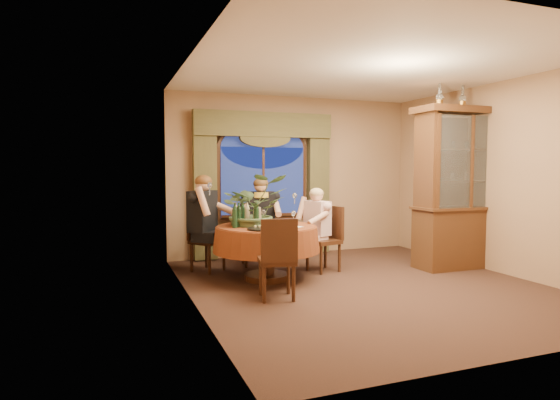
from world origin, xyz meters
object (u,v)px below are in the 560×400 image
object	(u,v)px
chair_back	(208,239)
chair_back_right	(255,235)
person_pink	(317,229)
wine_bottle_0	(235,215)
person_back	(203,224)
chair_front_left	(277,258)
person_scarf	(261,221)
wine_bottle_1	(243,213)
wine_bottle_4	(239,215)
olive_bowl	(274,224)
oil_lamp_center	(463,97)
stoneware_vase	(257,216)
wine_bottle_2	(236,214)
china_cabinet	(460,188)
wine_bottle_3	(257,215)
wine_bottle_5	(247,214)
oil_lamp_left	(440,95)
chair_right	(323,239)
dining_table	(266,253)
oil_lamp_right	(485,98)

from	to	relation	value
chair_back	chair_back_right	bearing A→B (deg)	152.77
person_pink	wine_bottle_0	world-z (taller)	person_pink
wine_bottle_0	person_back	bearing A→B (deg)	112.06
chair_front_left	person_back	size ratio (longest dim) A/B	0.66
person_scarf	wine_bottle_1	bearing A→B (deg)	69.78
chair_back	wine_bottle_4	xyz separation A→B (m)	(0.26, -0.83, 0.44)
chair_back	olive_bowl	size ratio (longest dim) A/B	6.04
oil_lamp_center	person_back	bearing A→B (deg)	166.30
wine_bottle_1	wine_bottle_4	distance (m)	0.26
stoneware_vase	chair_back	bearing A→B (deg)	128.41
chair_front_left	wine_bottle_4	world-z (taller)	wine_bottle_4
chair_back	stoneware_vase	distance (m)	0.98
olive_bowl	wine_bottle_2	size ratio (longest dim) A/B	0.48
person_back	china_cabinet	bearing A→B (deg)	117.48
wine_bottle_2	chair_front_left	bearing A→B (deg)	-77.13
wine_bottle_3	wine_bottle_5	distance (m)	0.14
wine_bottle_0	wine_bottle_1	distance (m)	0.33
person_pink	wine_bottle_1	bearing A→B (deg)	76.11
china_cabinet	oil_lamp_left	xyz separation A→B (m)	(-0.43, 0.00, 1.40)
person_pink	wine_bottle_3	distance (m)	1.16
person_pink	stoneware_vase	distance (m)	1.06
wine_bottle_0	wine_bottle_3	world-z (taller)	same
person_scarf	wine_bottle_1	distance (m)	0.95
oil_lamp_left	chair_back	world-z (taller)	oil_lamp_left
person_back	olive_bowl	distance (m)	1.12
wine_bottle_5	chair_right	bearing A→B (deg)	6.99
oil_lamp_center	chair_back	size ratio (longest dim) A/B	0.35
chair_front_left	oil_lamp_center	bearing A→B (deg)	22.92
oil_lamp_left	wine_bottle_2	xyz separation A→B (m)	(-3.06, 0.34, -1.71)
oil_lamp_left	chair_back_right	size ratio (longest dim) A/B	0.35
chair_back_right	chair_right	bearing A→B (deg)	145.35
dining_table	oil_lamp_left	distance (m)	3.48
chair_right	chair_back	bearing A→B (deg)	57.62
person_scarf	wine_bottle_0	size ratio (longest dim) A/B	4.22
oil_lamp_right	stoneware_vase	world-z (taller)	oil_lamp_right
oil_lamp_center	wine_bottle_5	bearing A→B (deg)	174.42
chair_front_left	chair_back_right	bearing A→B (deg)	91.57
chair_back_right	wine_bottle_5	xyz separation A→B (m)	(-0.40, -0.92, 0.44)
wine_bottle_5	wine_bottle_4	bearing A→B (deg)	-152.15
wine_bottle_3	oil_lamp_left	bearing A→B (deg)	-4.55
oil_lamp_right	person_pink	xyz separation A→B (m)	(-2.58, 0.58, -2.00)
dining_table	wine_bottle_1	bearing A→B (deg)	143.18
chair_back	wine_bottle_5	distance (m)	0.96
chair_back_right	wine_bottle_3	bearing A→B (deg)	81.99
dining_table	wine_bottle_2	bearing A→B (deg)	170.85
chair_right	person_pink	distance (m)	0.18
oil_lamp_left	person_pink	world-z (taller)	oil_lamp_left
wine_bottle_3	china_cabinet	bearing A→B (deg)	-3.95
oil_lamp_left	oil_lamp_right	xyz separation A→B (m)	(0.86, 0.00, 0.00)
oil_lamp_right	wine_bottle_0	distance (m)	4.32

